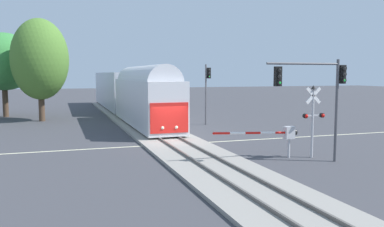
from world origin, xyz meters
name	(u,v)px	position (x,y,z in m)	size (l,w,h in m)	color
ground_plane	(174,144)	(0.00, 0.00, 0.00)	(220.00, 220.00, 0.00)	#3D3D42
road_centre_stripe	(174,144)	(0.00, 0.00, 0.00)	(44.00, 0.20, 0.01)	beige
railway_track	(174,143)	(0.00, 0.00, 0.10)	(4.40, 80.00, 0.32)	gray
commuter_train	(127,91)	(0.00, 19.51, 2.78)	(3.04, 39.73, 5.16)	silver
crossing_gate_near	(281,134)	(4.49, -6.32, 1.40)	(5.19, 0.40, 1.80)	#B7B7BC
crossing_signal_mast	(313,114)	(6.29, -6.68, 2.52)	(1.36, 0.44, 4.13)	#B2B2B7
traffic_signal_near_right	(318,85)	(5.65, -7.97, 4.18)	(4.72, 0.38, 5.54)	#4C4C51
traffic_signal_far_side	(207,85)	(5.84, 9.13, 3.77)	(0.53, 0.38, 5.63)	#4C4C51
pine_left_background	(4,62)	(-12.91, 22.74, 6.08)	(7.30, 7.30, 9.25)	#4C3828
oak_behind_train	(40,59)	(-8.96, 17.14, 6.19)	(5.58, 5.58, 10.24)	#4C3828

